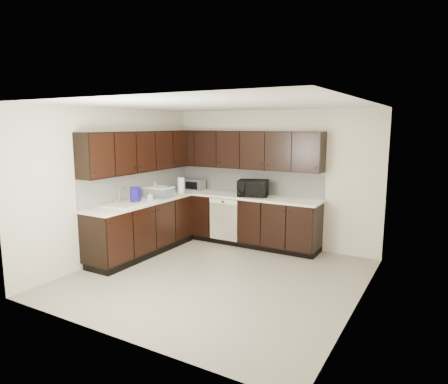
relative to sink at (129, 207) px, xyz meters
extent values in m
plane|color=gray|center=(1.68, 0.01, -0.88)|extent=(4.00, 4.00, 0.00)
plane|color=white|center=(1.68, 0.01, 1.62)|extent=(4.00, 4.00, 0.00)
cube|color=beige|center=(1.68, 2.01, 0.37)|extent=(4.00, 0.02, 2.50)
cube|color=beige|center=(-0.32, 0.01, 0.37)|extent=(0.02, 4.00, 2.50)
cube|color=beige|center=(3.68, 0.01, 0.37)|extent=(0.02, 4.00, 2.50)
cube|color=beige|center=(1.68, -1.99, 0.37)|extent=(4.00, 0.02, 2.50)
cube|color=black|center=(1.18, 1.71, -0.43)|extent=(3.00, 0.60, 0.90)
cube|color=black|center=(-0.02, 0.31, -0.43)|extent=(0.60, 2.20, 0.90)
cube|color=black|center=(1.18, 1.74, -0.83)|extent=(3.00, 0.54, 0.10)
cube|color=black|center=(0.01, 0.31, -0.83)|extent=(0.54, 2.20, 0.10)
cube|color=white|center=(1.18, 1.71, 0.04)|extent=(3.03, 0.63, 0.04)
cube|color=white|center=(-0.02, 0.31, 0.04)|extent=(0.63, 2.23, 0.04)
cube|color=#B5B5B0|center=(1.18, 2.00, 0.30)|extent=(3.00, 0.02, 0.48)
cube|color=#B5B5B0|center=(-0.31, 0.61, 0.30)|extent=(0.02, 2.80, 0.48)
cube|color=black|center=(1.18, 1.85, 0.89)|extent=(3.00, 0.33, 0.70)
cube|color=black|center=(-0.15, 0.45, 0.89)|extent=(0.33, 2.47, 0.70)
cube|color=beige|center=(0.98, 1.42, -0.38)|extent=(0.58, 0.02, 0.78)
cube|color=beige|center=(0.98, 1.42, -0.04)|extent=(0.58, 0.03, 0.08)
cylinder|color=black|center=(0.98, 1.40, -0.04)|extent=(0.04, 0.02, 0.04)
cube|color=beige|center=(0.00, 0.01, 0.06)|extent=(0.54, 0.82, 0.03)
cube|color=beige|center=(0.00, -0.19, -0.02)|extent=(0.42, 0.34, 0.16)
cube|color=beige|center=(0.00, 0.21, -0.02)|extent=(0.42, 0.34, 0.16)
cylinder|color=silver|center=(-0.22, 0.01, 0.19)|extent=(0.03, 0.03, 0.26)
cylinder|color=silver|center=(-0.17, 0.01, 0.31)|extent=(0.14, 0.02, 0.02)
cylinder|color=#B2B2B7|center=(0.00, -0.19, 0.01)|extent=(0.20, 0.20, 0.10)
imported|color=black|center=(1.46, 1.67, 0.21)|extent=(0.62, 0.51, 0.30)
imported|color=gray|center=(0.16, 0.36, 0.14)|extent=(0.09, 0.10, 0.17)
imported|color=gray|center=(-0.16, 0.87, 0.19)|extent=(0.12, 0.13, 0.26)
cube|color=#A9A9AB|center=(0.14, 1.73, 0.17)|extent=(0.38, 0.30, 0.23)
cube|color=white|center=(0.02, 0.75, 0.15)|extent=(0.47, 0.36, 0.18)
cylinder|color=#161099|center=(0.02, 0.13, 0.19)|extent=(0.23, 0.23, 0.26)
cylinder|color=#0B6D7F|center=(0.18, 0.85, 0.16)|extent=(0.12, 0.12, 0.19)
cylinder|color=white|center=(0.07, 1.36, 0.20)|extent=(0.13, 0.13, 0.29)
camera|label=1|loc=(4.58, -4.81, 1.34)|focal=32.00mm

